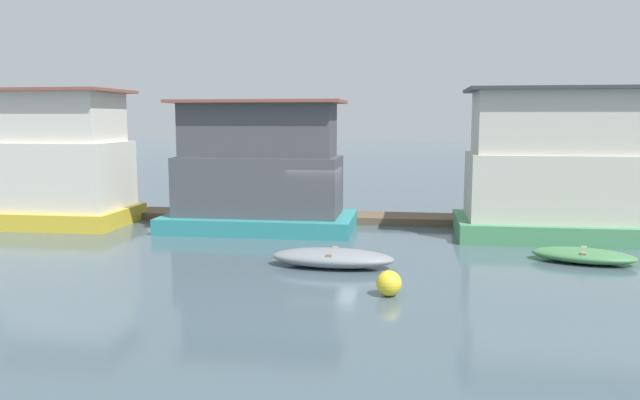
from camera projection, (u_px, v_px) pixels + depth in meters
ground_plane at (324, 233)px, 24.03m from camera, size 200.00×200.00×0.00m
dock_walkway at (333, 217)px, 26.83m from camera, size 33.80×1.91×0.30m
houseboat_yellow at (65, 163)px, 25.66m from camera, size 5.15×4.08×5.54m
houseboat_teal at (259, 173)px, 24.46m from camera, size 7.44×3.91×5.07m
houseboat_green at (558, 170)px, 22.78m from camera, size 7.22×4.04×5.48m
dinghy_grey at (332, 258)px, 18.46m from camera, size 3.73×1.64×0.54m
dinghy_green at (583, 255)px, 19.03m from camera, size 3.29×2.18×0.43m
mooring_post_far_left at (601, 209)px, 24.04m from camera, size 0.22×0.22×1.82m
buoy_yellow at (389, 283)px, 15.42m from camera, size 0.64×0.64×0.64m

